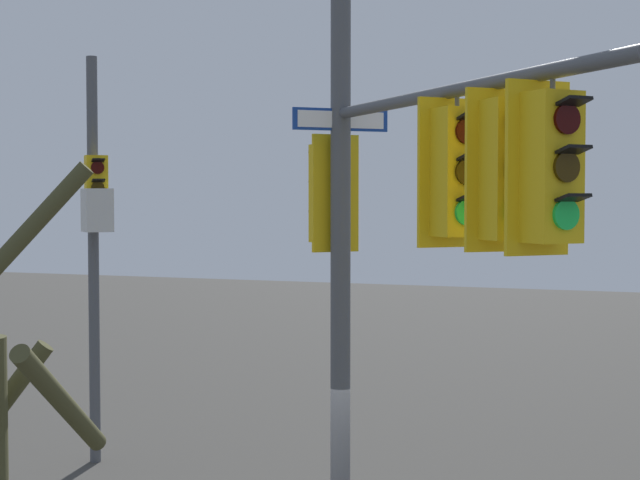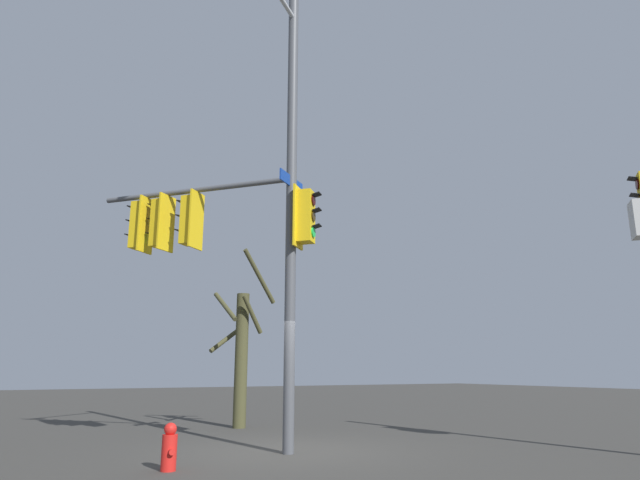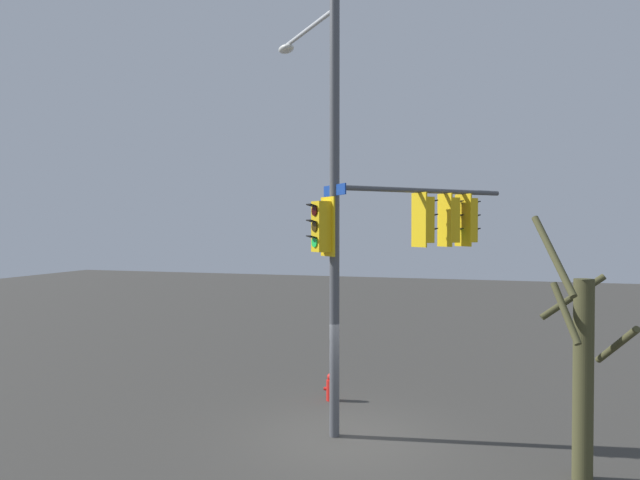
# 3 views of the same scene
# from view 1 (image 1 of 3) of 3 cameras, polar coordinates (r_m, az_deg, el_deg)

# --- Properties ---
(main_signal_pole_assembly) EXTENTS (5.69, 3.82, 9.91)m
(main_signal_pole_assembly) POSITION_cam_1_polar(r_m,az_deg,el_deg) (9.43, 5.05, 5.87)
(main_signal_pole_assembly) COLOR #4C4F54
(main_signal_pole_assembly) RESTS_ON ground
(secondary_pole_assembly) EXTENTS (0.73, 0.72, 7.03)m
(secondary_pole_assembly) POSITION_cam_1_polar(r_m,az_deg,el_deg) (16.85, -13.18, 0.72)
(secondary_pole_assembly) COLOR #4C4F54
(secondary_pole_assembly) RESTS_ON ground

